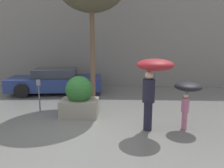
{
  "coord_description": "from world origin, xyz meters",
  "views": [
    {
      "loc": [
        1.12,
        -5.99,
        2.52
      ],
      "look_at": [
        0.8,
        1.6,
        1.05
      ],
      "focal_mm": 35.0,
      "sensor_mm": 36.0,
      "label": 1
    }
  ],
  "objects_px": {
    "parked_car_near": "(56,81)",
    "planter_box": "(79,98)",
    "person_child": "(188,91)",
    "person_adult": "(153,75)",
    "parking_meter": "(39,89)"
  },
  "relations": [
    {
      "from": "parked_car_near",
      "to": "planter_box",
      "type": "bearing_deg",
      "value": -158.18
    },
    {
      "from": "person_child",
      "to": "person_adult",
      "type": "bearing_deg",
      "value": 144.76
    },
    {
      "from": "planter_box",
      "to": "parked_car_near",
      "type": "relative_size",
      "value": 0.3
    },
    {
      "from": "planter_box",
      "to": "parking_meter",
      "type": "xyz_separation_m",
      "value": [
        -1.57,
        0.46,
        0.2
      ]
    },
    {
      "from": "person_adult",
      "to": "person_child",
      "type": "distance_m",
      "value": 1.16
    },
    {
      "from": "planter_box",
      "to": "person_child",
      "type": "relative_size",
      "value": 1.01
    },
    {
      "from": "person_adult",
      "to": "person_child",
      "type": "relative_size",
      "value": 1.5
    },
    {
      "from": "person_adult",
      "to": "person_child",
      "type": "height_order",
      "value": "person_adult"
    },
    {
      "from": "parking_meter",
      "to": "planter_box",
      "type": "bearing_deg",
      "value": -16.47
    },
    {
      "from": "planter_box",
      "to": "parking_meter",
      "type": "relative_size",
      "value": 1.19
    },
    {
      "from": "person_adult",
      "to": "parked_car_near",
      "type": "bearing_deg",
      "value": 153.26
    },
    {
      "from": "planter_box",
      "to": "parked_car_near",
      "type": "distance_m",
      "value": 3.84
    },
    {
      "from": "person_adult",
      "to": "parking_meter",
      "type": "height_order",
      "value": "person_adult"
    },
    {
      "from": "person_child",
      "to": "planter_box",
      "type": "bearing_deg",
      "value": 116.6
    },
    {
      "from": "person_adult",
      "to": "person_child",
      "type": "xyz_separation_m",
      "value": [
        1.03,
        0.22,
        -0.49
      ]
    }
  ]
}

